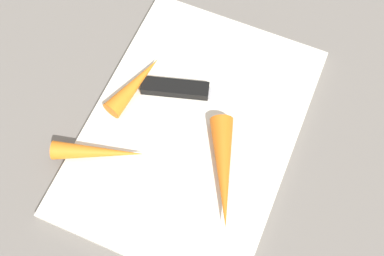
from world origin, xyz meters
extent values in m
plane|color=slate|center=(0.00, 0.00, 0.00)|extent=(1.40, 1.40, 0.00)
cube|color=silver|center=(0.00, 0.00, 0.01)|extent=(0.36, 0.26, 0.01)
cube|color=#B7B7BC|center=(-0.07, 0.05, 0.01)|extent=(0.05, 0.11, 0.00)
cube|color=black|center=(-0.04, -0.04, 0.02)|extent=(0.05, 0.09, 0.01)
cone|color=orange|center=(0.08, -0.09, 0.02)|extent=(0.06, 0.12, 0.02)
cone|color=orange|center=(0.04, 0.06, 0.03)|extent=(0.14, 0.08, 0.03)
cone|color=orange|center=(-0.02, -0.09, 0.03)|extent=(0.10, 0.05, 0.03)
camera|label=1|loc=(0.24, 0.10, 0.59)|focal=46.00mm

